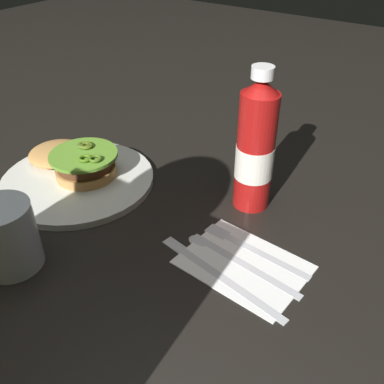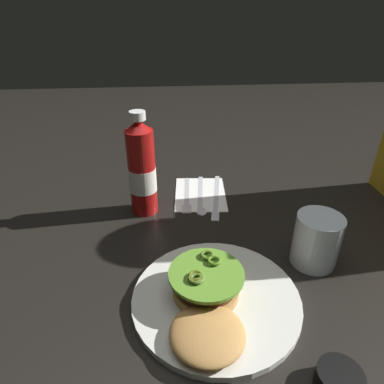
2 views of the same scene
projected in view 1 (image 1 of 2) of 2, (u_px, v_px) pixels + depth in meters
name	position (u px, v px, depth m)	size (l,w,h in m)	color
ground_plane	(124.00, 210.00, 0.73)	(3.00, 3.00, 0.00)	black
dinner_plate	(78.00, 180.00, 0.79)	(0.28, 0.28, 0.01)	silver
burger_sandwich	(74.00, 160.00, 0.80)	(0.20, 0.13, 0.05)	#BD8748
ketchup_bottle	(255.00, 149.00, 0.68)	(0.06, 0.06, 0.24)	#A61312
water_glass	(6.00, 237.00, 0.59)	(0.08, 0.08, 0.10)	silver
napkin	(242.00, 266.00, 0.61)	(0.17, 0.13, 0.00)	white
fork_utensil	(246.00, 245.00, 0.65)	(0.18, 0.03, 0.00)	silver
spoon_utensil	(226.00, 254.00, 0.63)	(0.19, 0.04, 0.00)	silver
butter_knife	(212.00, 269.00, 0.60)	(0.22, 0.05, 0.00)	silver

